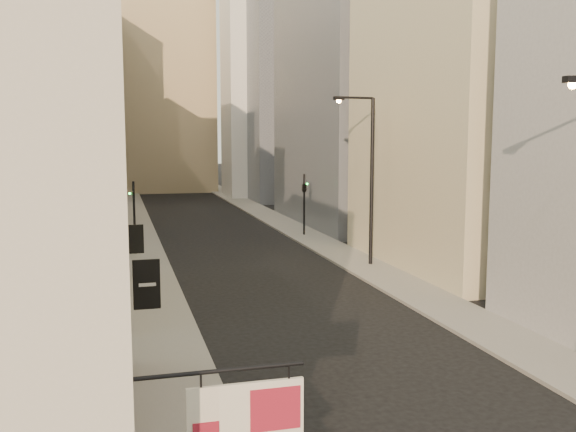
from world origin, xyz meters
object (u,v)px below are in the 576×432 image
object	(u,v)px
streetlamp_mid	(368,171)
traffic_light_right	(304,189)
clock_tower	(162,69)
white_tower	(256,53)
traffic_light_left	(134,203)

from	to	relation	value
streetlamp_mid	traffic_light_right	size ratio (longest dim) A/B	2.06
clock_tower	traffic_light_right	distance (m)	50.95
clock_tower	white_tower	world-z (taller)	clock_tower
streetlamp_mid	traffic_light_left	distance (m)	15.66
traffic_light_left	traffic_light_right	size ratio (longest dim) A/B	1.00
white_tower	traffic_light_right	distance (m)	37.70
clock_tower	white_tower	bearing A→B (deg)	-51.84
white_tower	traffic_light_right	size ratio (longest dim) A/B	8.30
traffic_light_left	clock_tower	bearing A→B (deg)	-99.96
clock_tower	traffic_light_left	distance (m)	55.74
white_tower	clock_tower	bearing A→B (deg)	128.16
clock_tower	streetlamp_mid	distance (m)	62.53
white_tower	streetlamp_mid	world-z (taller)	white_tower
streetlamp_mid	traffic_light_left	bearing A→B (deg)	145.39
streetlamp_mid	traffic_light_left	size ratio (longest dim) A/B	2.06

